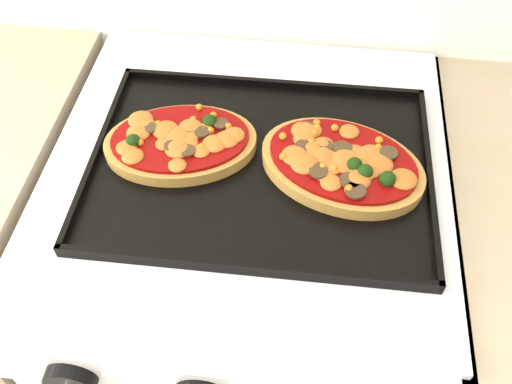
% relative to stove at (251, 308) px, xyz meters
% --- Properties ---
extents(stove, '(0.60, 0.60, 0.91)m').
position_rel_stove_xyz_m(stove, '(0.00, 0.00, 0.00)').
color(stove, silver).
rests_on(stove, floor).
extents(control_panel, '(0.60, 0.02, 0.09)m').
position_rel_stove_xyz_m(control_panel, '(0.00, -0.31, 0.40)').
color(control_panel, silver).
rests_on(control_panel, stove).
extents(knob_left, '(0.06, 0.02, 0.06)m').
position_rel_stove_xyz_m(knob_left, '(-0.17, -0.33, 0.40)').
color(knob_left, black).
rests_on(knob_left, control_panel).
extents(baking_tray, '(0.49, 0.37, 0.02)m').
position_rel_stove_xyz_m(baking_tray, '(0.02, -0.01, 0.47)').
color(baking_tray, black).
rests_on(baking_tray, stove).
extents(pizza_left, '(0.25, 0.19, 0.03)m').
position_rel_stove_xyz_m(pizza_left, '(-0.10, 0.00, 0.48)').
color(pizza_left, '#A37C38').
rests_on(pizza_left, baking_tray).
extents(pizza_right, '(0.27, 0.23, 0.03)m').
position_rel_stove_xyz_m(pizza_right, '(0.13, -0.01, 0.48)').
color(pizza_right, '#A37C38').
rests_on(pizza_right, baking_tray).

